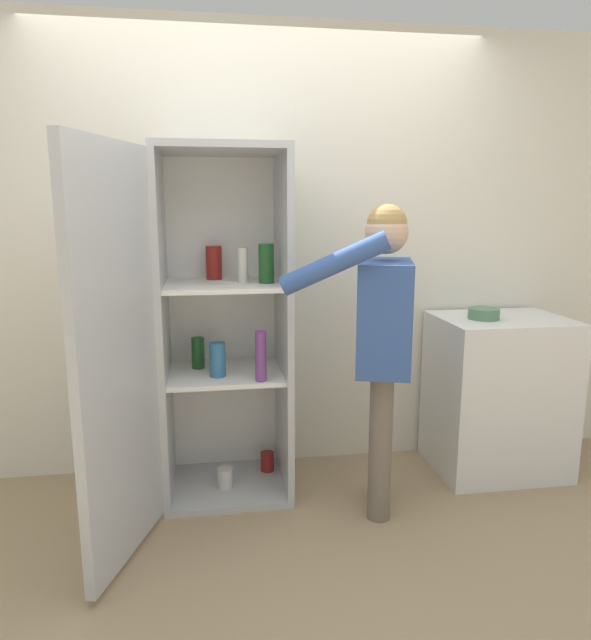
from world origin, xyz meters
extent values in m
plane|color=tan|center=(0.00, 0.00, 0.00)|extent=(12.00, 12.00, 0.00)
cube|color=silver|center=(0.00, 0.98, 1.27)|extent=(7.00, 0.06, 2.55)
cube|color=#B7BABC|center=(-0.25, 0.64, 0.02)|extent=(0.67, 0.58, 0.04)
cube|color=#B7BABC|center=(-0.25, 0.64, 1.83)|extent=(0.67, 0.58, 0.04)
cube|color=white|center=(-0.25, 0.91, 0.92)|extent=(0.67, 0.03, 1.78)
cube|color=#B7BABC|center=(-0.57, 0.64, 0.92)|extent=(0.03, 0.58, 1.78)
cube|color=#B7BABC|center=(0.06, 0.64, 0.92)|extent=(0.04, 0.58, 1.78)
cube|color=white|center=(-0.25, 0.64, 0.66)|extent=(0.60, 0.51, 0.02)
cube|color=white|center=(-0.25, 0.64, 1.14)|extent=(0.60, 0.51, 0.02)
cube|color=#B7BABC|center=(-0.71, 0.04, 0.92)|extent=(0.26, 0.65, 1.78)
cylinder|color=teal|center=(-0.29, 0.56, 0.77)|extent=(0.08, 0.08, 0.18)
cylinder|color=#1E5123|center=(-0.03, 0.60, 1.26)|extent=(0.08, 0.08, 0.20)
cylinder|color=beige|center=(-0.15, 0.63, 1.25)|extent=(0.05, 0.05, 0.18)
cylinder|color=beige|center=(-0.27, 0.58, 0.09)|extent=(0.09, 0.09, 0.11)
cylinder|color=#1E5123|center=(-0.40, 0.73, 0.76)|extent=(0.07, 0.07, 0.17)
cylinder|color=#723884|center=(-0.08, 0.44, 0.81)|extent=(0.06, 0.06, 0.26)
cylinder|color=maroon|center=(-0.29, 0.79, 1.25)|extent=(0.09, 0.09, 0.18)
cylinder|color=maroon|center=(-0.02, 0.74, 0.09)|extent=(0.08, 0.08, 0.11)
cylinder|color=#726656|center=(0.49, 0.20, 0.38)|extent=(0.11, 0.11, 0.76)
cylinder|color=#726656|center=(0.54, 0.38, 0.38)|extent=(0.11, 0.11, 0.76)
cube|color=#335193|center=(0.51, 0.29, 1.02)|extent=(0.37, 0.50, 0.54)
sphere|color=#DBAD89|center=(0.51, 0.29, 1.43)|extent=(0.21, 0.21, 0.21)
sphere|color=#AD894C|center=(0.51, 0.29, 1.46)|extent=(0.19, 0.19, 0.19)
cylinder|color=#335193|center=(0.22, 0.12, 1.30)|extent=(0.50, 0.23, 0.29)
cylinder|color=#335193|center=(0.59, 0.53, 1.00)|extent=(0.09, 0.09, 0.50)
cube|color=white|center=(1.34, 0.64, 0.46)|extent=(0.73, 0.57, 0.92)
cylinder|color=#517F5B|center=(1.21, 0.62, 0.95)|extent=(0.17, 0.17, 0.06)
camera|label=1|loc=(-0.34, -2.34, 1.55)|focal=32.00mm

